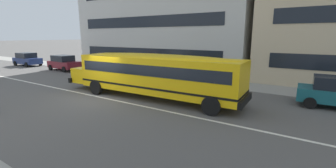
% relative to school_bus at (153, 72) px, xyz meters
% --- Properties ---
extents(ground_plane, '(400.00, 400.00, 0.00)m').
position_rel_school_bus_xyz_m(ground_plane, '(-2.77, -1.67, -1.59)').
color(ground_plane, '#54514F').
extents(sidewalk_far, '(120.00, 3.00, 0.01)m').
position_rel_school_bus_xyz_m(sidewalk_far, '(-2.77, 6.43, -1.59)').
color(sidewalk_far, gray).
rests_on(sidewalk_far, ground_plane).
extents(lane_centreline, '(110.00, 0.16, 0.01)m').
position_rel_school_bus_xyz_m(lane_centreline, '(-2.77, -1.67, -1.59)').
color(lane_centreline, silver).
rests_on(lane_centreline, ground_plane).
extents(school_bus, '(12.06, 2.90, 2.68)m').
position_rel_school_bus_xyz_m(school_bus, '(0.00, 0.00, 0.00)').
color(school_bus, yellow).
rests_on(school_bus, ground_plane).
extents(parked_car_maroon_by_lamppost, '(3.93, 1.95, 1.64)m').
position_rel_school_bus_xyz_m(parked_car_maroon_by_lamppost, '(-15.03, 3.87, -0.75)').
color(parked_car_maroon_by_lamppost, maroon).
rests_on(parked_car_maroon_by_lamppost, ground_plane).
extents(parked_car_dark_blue_mid_block, '(3.95, 1.98, 1.64)m').
position_rel_school_bus_xyz_m(parked_car_dark_blue_mid_block, '(-22.52, 3.68, -0.75)').
color(parked_car_dark_blue_mid_block, navy).
rests_on(parked_car_dark_blue_mid_block, ground_plane).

